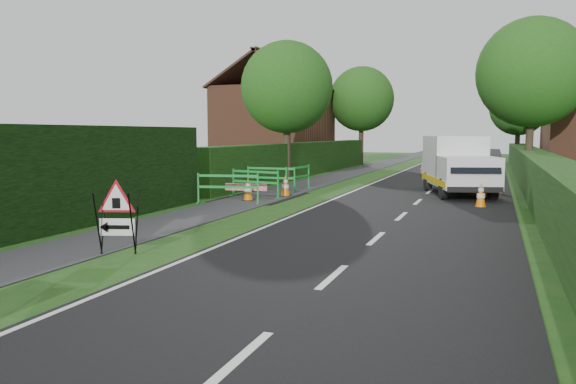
# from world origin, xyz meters

# --- Properties ---
(ground) EXTENTS (120.00, 120.00, 0.00)m
(ground) POSITION_xyz_m (0.00, 0.00, 0.00)
(ground) COLOR #184C15
(ground) RESTS_ON ground
(road_surface) EXTENTS (6.00, 90.00, 0.02)m
(road_surface) POSITION_xyz_m (2.50, 35.00, 0.00)
(road_surface) COLOR black
(road_surface) RESTS_ON ground
(footpath) EXTENTS (2.00, 90.00, 0.02)m
(footpath) POSITION_xyz_m (-3.00, 35.00, 0.01)
(footpath) COLOR #2D2D30
(footpath) RESTS_ON ground
(hedge_west_far) EXTENTS (1.00, 24.00, 1.80)m
(hedge_west_far) POSITION_xyz_m (-5.00, 22.00, 0.00)
(hedge_west_far) COLOR #14380F
(hedge_west_far) RESTS_ON ground
(hedge_east) EXTENTS (1.20, 50.00, 1.50)m
(hedge_east) POSITION_xyz_m (6.50, 16.00, 0.00)
(hedge_east) COLOR #14380F
(hedge_east) RESTS_ON ground
(house_west) EXTENTS (7.50, 7.40, 7.88)m
(house_west) POSITION_xyz_m (-10.00, 30.00, 2.90)
(house_west) COLOR brown
(house_west) RESTS_ON ground
(tree_nw) EXTENTS (4.40, 4.40, 6.70)m
(tree_nw) POSITION_xyz_m (-4.60, 18.00, 4.48)
(tree_nw) COLOR #2D2116
(tree_nw) RESTS_ON ground
(tree_ne) EXTENTS (5.20, 5.20, 7.79)m
(tree_ne) POSITION_xyz_m (6.40, 22.00, 5.17)
(tree_ne) COLOR #2D2116
(tree_ne) RESTS_ON ground
(tree_fw) EXTENTS (4.80, 4.80, 7.24)m
(tree_fw) POSITION_xyz_m (-4.60, 34.00, 4.83)
(tree_fw) COLOR #2D2116
(tree_fw) RESTS_ON ground
(tree_fe) EXTENTS (4.20, 4.20, 6.33)m
(tree_fe) POSITION_xyz_m (6.40, 38.00, 4.22)
(tree_fe) COLOR #2D2116
(tree_fe) RESTS_ON ground
(triangle_sign) EXTENTS (1.04, 1.04, 1.21)m
(triangle_sign) POSITION_xyz_m (-1.82, 1.20, 0.84)
(triangle_sign) COLOR black
(triangle_sign) RESTS_ON ground
(works_van) EXTENTS (3.14, 5.14, 2.20)m
(works_van) POSITION_xyz_m (3.56, 14.42, 1.17)
(works_van) COLOR silver
(works_van) RESTS_ON ground
(traffic_cone_0) EXTENTS (0.38, 0.38, 0.79)m
(traffic_cone_0) POSITION_xyz_m (4.51, 10.79, 0.39)
(traffic_cone_0) COLOR black
(traffic_cone_0) RESTS_ON ground
(traffic_cone_1) EXTENTS (0.38, 0.38, 0.79)m
(traffic_cone_1) POSITION_xyz_m (4.65, 13.67, 0.39)
(traffic_cone_1) COLOR black
(traffic_cone_1) RESTS_ON ground
(traffic_cone_2) EXTENTS (0.38, 0.38, 0.79)m
(traffic_cone_2) POSITION_xyz_m (5.02, 15.29, 0.39)
(traffic_cone_2) COLOR black
(traffic_cone_2) RESTS_ON ground
(traffic_cone_3) EXTENTS (0.38, 0.38, 0.79)m
(traffic_cone_3) POSITION_xyz_m (-3.01, 9.92, 0.39)
(traffic_cone_3) COLOR black
(traffic_cone_3) RESTS_ON ground
(traffic_cone_4) EXTENTS (0.38, 0.38, 0.79)m
(traffic_cone_4) POSITION_xyz_m (-2.26, 11.57, 0.39)
(traffic_cone_4) COLOR black
(traffic_cone_4) RESTS_ON ground
(ped_barrier_0) EXTENTS (2.09, 0.78, 1.00)m
(ped_barrier_0) POSITION_xyz_m (-3.31, 8.98, 0.63)
(ped_barrier_0) COLOR #1A9235
(ped_barrier_0) RESTS_ON ground
(ped_barrier_1) EXTENTS (2.09, 0.79, 1.00)m
(ped_barrier_1) POSITION_xyz_m (-3.24, 11.05, 0.63)
(ped_barrier_1) COLOR #1A9235
(ped_barrier_1) RESTS_ON ground
(ped_barrier_2) EXTENTS (2.07, 0.38, 1.00)m
(ped_barrier_2) POSITION_xyz_m (-3.43, 13.04, 0.63)
(ped_barrier_2) COLOR #1A9235
(ped_barrier_2) RESTS_ON ground
(ped_barrier_3) EXTENTS (0.62, 2.09, 1.00)m
(ped_barrier_3) POSITION_xyz_m (-2.60, 13.91, 0.63)
(ped_barrier_3) COLOR #1A9235
(ped_barrier_3) RESTS_ON ground
(redwhite_plank) EXTENTS (1.49, 0.25, 0.25)m
(redwhite_plank) POSITION_xyz_m (-3.19, 10.15, 0.00)
(redwhite_plank) COLOR red
(redwhite_plank) RESTS_ON ground
(hatchback_car) EXTENTS (2.48, 4.11, 1.31)m
(hatchback_car) POSITION_xyz_m (2.22, 24.88, 0.66)
(hatchback_car) COLOR white
(hatchback_car) RESTS_ON ground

